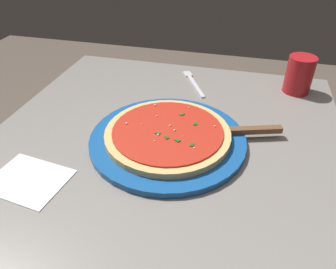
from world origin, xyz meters
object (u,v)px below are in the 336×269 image
napkin_folded_right (28,180)px  fork (193,82)px  serving_plate (168,139)px  pizza_server (239,131)px  cup_tall_drink (299,75)px  pizza (168,133)px

napkin_folded_right → fork: (-0.25, -0.53, 0.00)m
serving_plate → fork: bearing=-90.2°
pizza_server → cup_tall_drink: size_ratio=2.01×
serving_plate → pizza_server: size_ratio=1.68×
pizza → fork: bearing=-90.2°
serving_plate → pizza_server: (-0.16, -0.05, 0.01)m
pizza_server → fork: bearing=-59.1°
serving_plate → napkin_folded_right: 0.32m
cup_tall_drink → fork: cup_tall_drink is taller
serving_plate → fork: size_ratio=2.15×
serving_plate → pizza: pizza is taller
pizza_server → napkin_folded_right: (0.41, 0.26, -0.02)m
serving_plate → pizza: size_ratio=1.25×
cup_tall_drink → napkin_folded_right: bearing=44.2°
napkin_folded_right → cup_tall_drink: bearing=-135.8°
pizza → napkin_folded_right: pizza is taller
cup_tall_drink → napkin_folded_right: (0.57, 0.55, -0.05)m
cup_tall_drink → napkin_folded_right: size_ratio=0.70×
pizza → pizza_server: pizza is taller
serving_plate → cup_tall_drink: bearing=-132.5°
cup_tall_drink → fork: 0.32m
pizza → napkin_folded_right: bearing=39.3°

